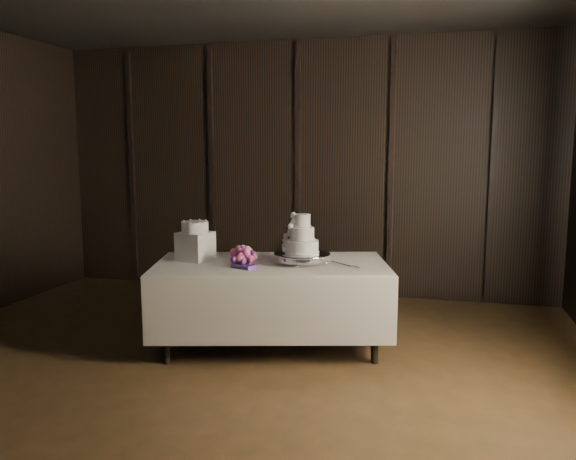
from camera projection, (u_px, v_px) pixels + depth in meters
The scene contains 8 objects.
room at pixel (164, 187), 3.36m from camera, with size 6.08×7.08×3.08m.
display_table at pixel (271, 301), 4.89m from camera, with size 2.19×1.51×0.76m.
cake_stand at pixel (302, 258), 4.80m from camera, with size 0.48×0.48×0.09m, color silver.
wedding_cake at pixel (299, 238), 4.77m from camera, with size 0.32×0.28×0.34m.
bouquet at pixel (243, 257), 4.73m from camera, with size 0.31×0.41×0.20m, color #BF446B, non-canonical shape.
box_pedestal at pixel (195, 246), 4.93m from camera, with size 0.26×0.26×0.25m, color white.
small_cake at pixel (195, 227), 4.91m from camera, with size 0.23×0.23×0.09m, color white.
cake_knife at pixel (341, 264), 4.75m from camera, with size 0.37×0.02×0.01m, color silver.
Camera 1 is at (1.55, -3.08, 1.72)m, focal length 35.00 mm.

